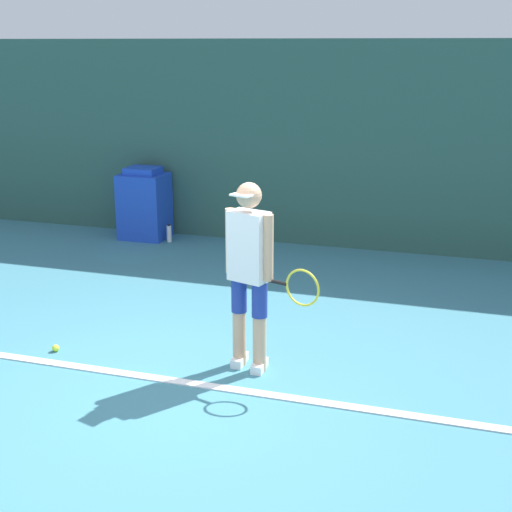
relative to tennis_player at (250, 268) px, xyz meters
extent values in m
plane|color=teal|center=(-0.45, -0.73, -0.94)|extent=(24.00, 24.00, 0.00)
cube|color=#2D564C|center=(-0.45, 4.18, 0.49)|extent=(24.00, 0.10, 2.87)
cube|color=white|center=(-0.45, -0.47, -0.94)|extent=(21.60, 0.10, 0.01)
cylinder|color=tan|center=(-0.12, 0.04, -0.69)|extent=(0.12, 0.12, 0.51)
cylinder|color=navy|center=(-0.12, 0.04, -0.27)|extent=(0.14, 0.14, 0.31)
cube|color=white|center=(-0.12, 0.04, -0.90)|extent=(0.10, 0.24, 0.08)
cylinder|color=tan|center=(0.09, -0.03, -0.69)|extent=(0.12, 0.12, 0.51)
cylinder|color=navy|center=(0.09, -0.03, -0.27)|extent=(0.14, 0.14, 0.31)
cube|color=white|center=(0.09, -0.03, -0.90)|extent=(0.10, 0.24, 0.08)
cube|color=white|center=(-0.01, 0.00, 0.19)|extent=(0.38, 0.29, 0.61)
sphere|color=tan|center=(-0.01, 0.00, 0.64)|extent=(0.22, 0.22, 0.22)
cube|color=white|center=(-0.04, -0.09, 0.66)|extent=(0.21, 0.17, 0.02)
cylinder|color=tan|center=(-0.20, 0.06, 0.21)|extent=(0.09, 0.09, 0.58)
cylinder|color=tan|center=(0.18, -0.05, 0.21)|extent=(0.09, 0.09, 0.58)
cylinder|color=black|center=(0.27, -0.08, -0.08)|extent=(0.19, 0.09, 0.03)
torus|color=yellow|center=(0.50, -0.15, -0.08)|extent=(0.32, 0.11, 0.32)
sphere|color=#D1E533|center=(-1.87, -0.22, -0.91)|extent=(0.07, 0.07, 0.07)
cube|color=blue|center=(-2.87, 3.79, -0.46)|extent=(0.67, 0.57, 0.96)
cube|color=blue|center=(-2.87, 3.79, 0.07)|extent=(0.47, 0.40, 0.10)
cylinder|color=white|center=(-2.43, 3.67, -0.82)|extent=(0.07, 0.07, 0.24)
cylinder|color=black|center=(-2.43, 3.67, -0.69)|extent=(0.04, 0.04, 0.02)
camera|label=1|loc=(1.80, -5.59, 1.87)|focal=50.00mm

